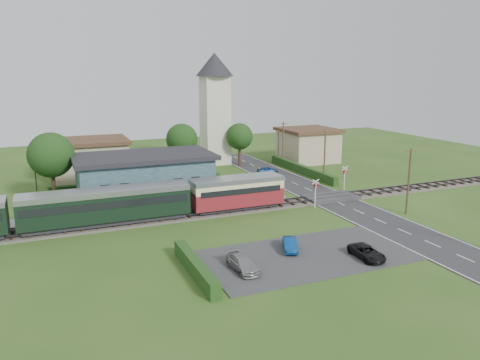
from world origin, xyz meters
name	(u,v)px	position (x,y,z in m)	size (l,w,h in m)	color
ground	(261,214)	(0.00, 0.00, 0.00)	(120.00, 120.00, 0.00)	#2D4C19
railway_track	(253,208)	(0.00, 2.00, 0.11)	(76.00, 3.20, 0.49)	#4C443D
road	(340,203)	(10.00, 0.00, 0.03)	(6.00, 70.00, 0.05)	#28282B
car_park	(307,255)	(-1.50, -12.00, 0.04)	(17.00, 9.00, 0.08)	#333335
crossing_deck	(330,197)	(10.00, 2.00, 0.23)	(6.20, 3.40, 0.45)	#333335
platform	(157,209)	(-10.00, 5.20, 0.23)	(30.00, 3.00, 0.45)	gray
equipment_hut	(78,203)	(-18.00, 5.20, 1.75)	(2.30, 2.30, 2.55)	beige
station_building	(145,176)	(-10.00, 10.99, 2.69)	(16.00, 9.00, 5.30)	#274951
train	(72,209)	(-18.72, 2.00, 2.18)	(43.20, 2.90, 3.40)	#232328
church_tower	(215,100)	(5.00, 28.00, 10.23)	(6.00, 6.00, 17.60)	beige
house_west	(89,158)	(-15.00, 25.00, 2.79)	(10.80, 8.80, 5.50)	tan
house_east	(308,145)	(20.00, 24.00, 2.80)	(8.80, 8.80, 5.50)	tan
hedge_carpark	(196,267)	(-11.00, -12.00, 0.60)	(0.80, 9.00, 1.20)	#193814
hedge_roadside	(302,169)	(14.20, 16.00, 0.60)	(0.80, 18.00, 1.20)	#193814
hedge_station	(138,185)	(-10.00, 15.50, 0.65)	(22.00, 0.80, 1.30)	#193814
tree_a	(51,155)	(-20.00, 14.00, 5.38)	(5.20, 5.20, 8.00)	#332316
tree_b	(182,139)	(-2.00, 23.00, 5.02)	(4.60, 4.60, 7.34)	#332316
tree_c	(240,137)	(8.00, 25.00, 4.65)	(4.20, 4.20, 6.78)	#332316
utility_pole_b	(409,181)	(14.20, -6.00, 3.63)	(1.40, 0.22, 7.00)	#473321
utility_pole_c	(325,156)	(14.20, 10.00, 3.63)	(1.40, 0.22, 7.00)	#473321
utility_pole_d	(283,143)	(14.20, 22.00, 3.63)	(1.40, 0.22, 7.00)	#473321
crossing_signal_near	(315,189)	(6.40, -0.41, 2.14)	(0.84, 0.28, 3.28)	silver
crossing_signal_far	(345,175)	(13.60, 4.39, 2.14)	(0.84, 0.28, 3.28)	silver
streetlamp_west	(35,167)	(-22.00, 20.00, 3.04)	(0.30, 0.30, 5.15)	#3F3F47
streetlamp_east	(278,142)	(16.00, 27.00, 3.04)	(0.30, 0.30, 5.15)	#3F3F47
car_on_road	(268,170)	(9.33, 17.45, 0.58)	(1.25, 3.12, 1.06)	navy
car_park_blue	(290,244)	(-2.24, -10.49, 0.59)	(1.09, 3.13, 1.03)	navy
car_park_silver	(243,263)	(-7.50, -12.72, 0.63)	(1.53, 3.77, 1.09)	gray
car_park_dark	(367,252)	(2.60, -14.45, 0.58)	(1.67, 3.63, 1.01)	black
pedestrian_near	(212,194)	(-3.66, 4.98, 1.33)	(0.64, 0.42, 1.76)	gray
pedestrian_far	(99,205)	(-15.99, 4.86, 1.43)	(0.95, 0.74, 1.96)	gray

